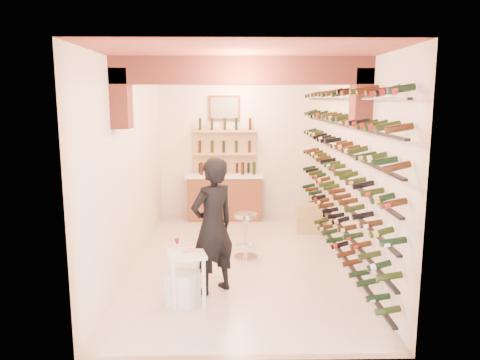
% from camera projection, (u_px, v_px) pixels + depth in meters
% --- Properties ---
extents(ground, '(6.00, 6.00, 0.00)m').
position_uv_depth(ground, '(240.00, 260.00, 7.67)').
color(ground, beige).
rests_on(ground, ground).
extents(room_shell, '(3.52, 6.02, 3.21)m').
position_uv_depth(room_shell, '(241.00, 125.00, 7.02)').
color(room_shell, white).
rests_on(room_shell, ground).
extents(wine_rack, '(0.32, 5.70, 2.56)m').
position_uv_depth(wine_rack, '(335.00, 168.00, 7.43)').
color(wine_rack, black).
rests_on(wine_rack, ground).
extents(back_counter, '(1.70, 0.62, 1.29)m').
position_uv_depth(back_counter, '(225.00, 196.00, 10.18)').
color(back_counter, brown).
rests_on(back_counter, ground).
extents(back_shelving, '(1.40, 0.31, 2.73)m').
position_uv_depth(back_shelving, '(225.00, 166.00, 10.31)').
color(back_shelving, tan).
rests_on(back_shelving, ground).
extents(tasting_table, '(0.57, 0.57, 0.83)m').
position_uv_depth(tasting_table, '(187.00, 261.00, 5.98)').
color(tasting_table, white).
rests_on(tasting_table, ground).
extents(white_stool, '(0.45, 0.45, 0.44)m').
position_uv_depth(white_stool, '(183.00, 288.00, 5.98)').
color(white_stool, white).
rests_on(white_stool, ground).
extents(person, '(0.82, 0.79, 1.88)m').
position_uv_depth(person, '(213.00, 226.00, 6.25)').
color(person, black).
rests_on(person, ground).
extents(chrome_barstool, '(0.40, 0.40, 0.77)m').
position_uv_depth(chrome_barstool, '(246.00, 232.00, 7.68)').
color(chrome_barstool, silver).
rests_on(chrome_barstool, ground).
extents(crate_lower, '(0.51, 0.38, 0.29)m').
position_uv_depth(crate_lower, '(308.00, 225.00, 9.22)').
color(crate_lower, tan).
rests_on(crate_lower, ground).
extents(crate_upper, '(0.50, 0.35, 0.29)m').
position_uv_depth(crate_upper, '(309.00, 211.00, 9.17)').
color(crate_upper, tan).
rests_on(crate_upper, crate_lower).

